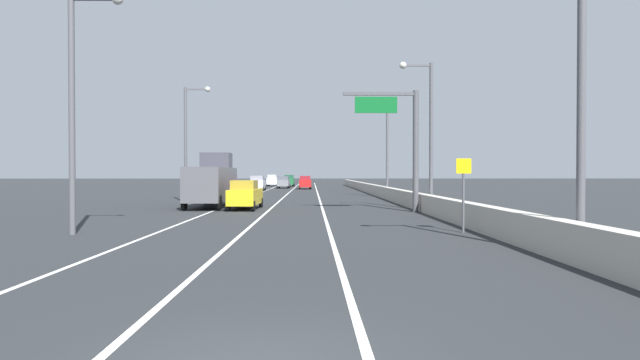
{
  "coord_description": "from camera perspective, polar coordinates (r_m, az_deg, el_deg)",
  "views": [
    {
      "loc": [
        0.76,
        -6.41,
        2.42
      ],
      "look_at": [
        1.45,
        35.52,
        1.86
      ],
      "focal_mm": 29.41,
      "sensor_mm": 36.0,
      "label": 1
    }
  ],
  "objects": [
    {
      "name": "car_silver_4",
      "position": [
        70.31,
        -6.82,
        -0.38
      ],
      "size": [
        1.91,
        4.2,
        2.06
      ],
      "color": "#B7B7BC",
      "rests_on": "ground_plane"
    },
    {
      "name": "car_gray_2",
      "position": [
        83.51,
        -3.98,
        -0.24
      ],
      "size": [
        1.98,
        4.83,
        1.89
      ],
      "color": "slate",
      "rests_on": "ground_plane"
    },
    {
      "name": "car_red_3",
      "position": [
        78.7,
        -1.64,
        -0.27
      ],
      "size": [
        1.93,
        4.5,
        1.99
      ],
      "color": "red",
      "rests_on": "ground_plane"
    },
    {
      "name": "overhead_sign_gantry",
      "position": [
        32.78,
        9.11,
        4.8
      ],
      "size": [
        4.68,
        0.36,
        7.5
      ],
      "color": "#47474C",
      "rests_on": "ground_plane"
    },
    {
      "name": "lane_stripe_right",
      "position": [
        61.46,
        -0.25,
        -1.49
      ],
      "size": [
        0.16,
        130.0,
        0.0
      ],
      "primitive_type": "cube",
      "color": "silver",
      "rests_on": "ground_plane"
    },
    {
      "name": "lamp_post_right_near",
      "position": [
        16.66,
        25.74,
        11.2
      ],
      "size": [
        2.14,
        0.44,
        9.44
      ],
      "color": "#4C4C51",
      "rests_on": "ground_plane"
    },
    {
      "name": "ground_plane",
      "position": [
        70.45,
        -1.56,
        -1.2
      ],
      "size": [
        320.0,
        320.0,
        0.0
      ],
      "primitive_type": "plane",
      "color": "#26282B"
    },
    {
      "name": "lamp_post_right_third",
      "position": [
        51.96,
        7.03,
        4.11
      ],
      "size": [
        2.14,
        0.44,
        9.44
      ],
      "color": "#4C4C51",
      "rests_on": "ground_plane"
    },
    {
      "name": "jersey_barrier_right",
      "position": [
        46.98,
        7.68,
        -1.52
      ],
      "size": [
        0.6,
        120.0,
        1.1
      ],
      "primitive_type": "cube",
      "color": "#B2ADA3",
      "rests_on": "ground_plane"
    },
    {
      "name": "lane_stripe_left",
      "position": [
        61.77,
        -6.76,
        -1.48
      ],
      "size": [
        0.16,
        130.0,
        0.0
      ],
      "primitive_type": "cube",
      "color": "silver",
      "rests_on": "ground_plane"
    },
    {
      "name": "speed_advisory_sign",
      "position": [
        21.9,
        15.34,
        -0.97
      ],
      "size": [
        0.6,
        0.11,
        3.0
      ],
      "color": "#4C4C51",
      "rests_on": "ground_plane"
    },
    {
      "name": "car_green_1",
      "position": [
        94.7,
        -3.38,
        -0.08
      ],
      "size": [
        1.91,
        4.37,
        2.06
      ],
      "color": "#196033",
      "rests_on": "ground_plane"
    },
    {
      "name": "lamp_post_left_near",
      "position": [
        22.77,
        -24.78,
        8.37
      ],
      "size": [
        2.14,
        0.44,
        9.44
      ],
      "color": "#4C4C51",
      "rests_on": "ground_plane"
    },
    {
      "name": "lamp_post_right_second",
      "position": [
        33.95,
        11.56,
        5.89
      ],
      "size": [
        2.14,
        0.44,
        9.44
      ],
      "color": "#4C4C51",
      "rests_on": "ground_plane"
    },
    {
      "name": "lane_stripe_center",
      "position": [
        61.52,
        -3.51,
        -1.49
      ],
      "size": [
        0.16,
        130.0,
        0.0
      ],
      "primitive_type": "cube",
      "color": "silver",
      "rests_on": "ground_plane"
    },
    {
      "name": "lamp_post_left_mid",
      "position": [
        43.93,
        -14.08,
        4.71
      ],
      "size": [
        2.14,
        0.44,
        9.44
      ],
      "color": "#4C4C51",
      "rests_on": "ground_plane"
    },
    {
      "name": "car_yellow_5",
      "position": [
        35.11,
        -8.13,
        -1.61
      ],
      "size": [
        1.92,
        4.83,
        1.94
      ],
      "color": "gold",
      "rests_on": "ground_plane"
    },
    {
      "name": "box_truck",
      "position": [
        37.89,
        -11.66,
        -0.22
      ],
      "size": [
        2.47,
        8.28,
        3.91
      ],
      "color": "#4C4C51",
      "rests_on": "ground_plane"
    },
    {
      "name": "car_white_0",
      "position": [
        96.76,
        -5.19,
        -0.04
      ],
      "size": [
        1.93,
        4.49,
        2.12
      ],
      "color": "white",
      "rests_on": "ground_plane"
    }
  ]
}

